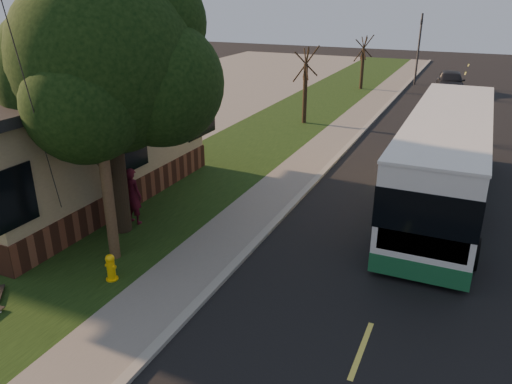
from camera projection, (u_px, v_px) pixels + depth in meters
ground at (198, 305)px, 12.13m from camera, size 120.00×120.00×0.00m
road at (421, 191)px, 19.07m from camera, size 8.00×80.00×0.01m
curb at (321, 175)px, 20.57m from camera, size 0.25×80.00×0.12m
sidewalk at (298, 172)px, 20.95m from camera, size 2.00×80.00×0.08m
grass_verge at (224, 161)px, 22.28m from camera, size 5.00×80.00×0.07m
building_lot at (55, 137)px, 26.08m from camera, size 15.00×80.00×0.04m
fire_hydrant at (111, 267)px, 12.95m from camera, size 0.32×0.32×0.74m
utility_pole at (96, 97)px, 12.49m from camera, size 2.86×3.21×9.07m
leafy_tree at (109, 65)px, 14.01m from camera, size 6.30×6.00×7.80m
bare_tree_near at (305, 86)px, 27.88m from camera, size 1.38×1.21×4.31m
bare_tree_far at (363, 63)px, 37.90m from camera, size 1.38×1.21×4.03m
traffic_signal at (419, 44)px, 39.53m from camera, size 0.18×0.22×5.50m
transit_bus at (445, 157)px, 17.29m from camera, size 2.78×12.06×3.26m
skateboarder at (133, 196)px, 15.96m from camera, size 0.73×0.52×1.88m
dumpster at (20, 181)px, 17.97m from camera, size 1.94×1.78×1.38m
distant_car at (450, 82)px, 37.19m from camera, size 2.46×4.95×1.62m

